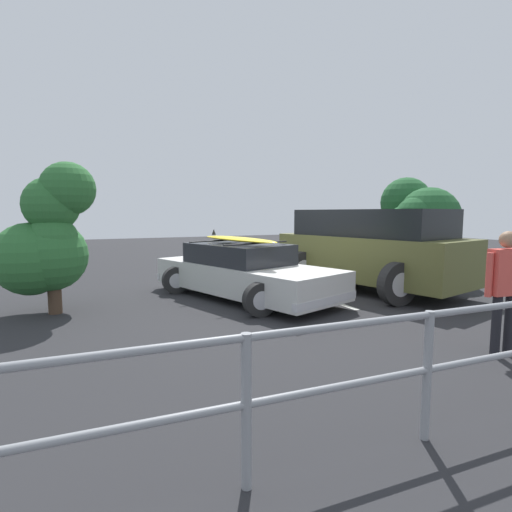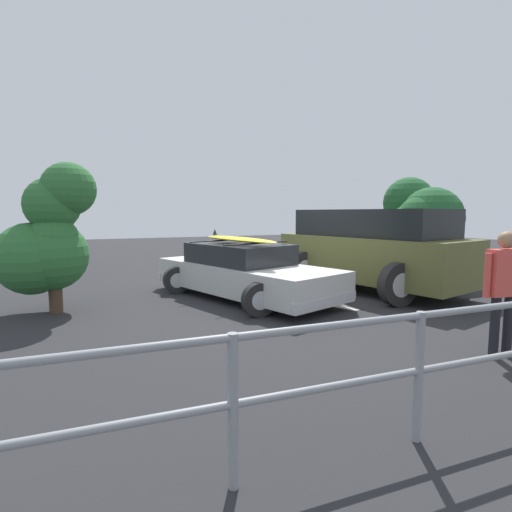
% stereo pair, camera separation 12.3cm
% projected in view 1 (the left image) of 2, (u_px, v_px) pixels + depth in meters
% --- Properties ---
extents(ground_plane, '(44.00, 44.00, 0.02)m').
position_uv_depth(ground_plane, '(278.00, 297.00, 8.56)').
color(ground_plane, '#28282B').
rests_on(ground_plane, ground).
extents(parking_stripe, '(0.12, 3.79, 0.00)m').
position_uv_depth(parking_stripe, '(304.00, 292.00, 9.13)').
color(parking_stripe, silver).
rests_on(parking_stripe, ground).
extents(sedan_car, '(3.04, 4.73, 1.43)m').
position_uv_depth(sedan_car, '(243.00, 271.00, 8.48)').
color(sedan_car, silver).
rests_on(sedan_car, ground).
extents(suv_car, '(3.19, 4.74, 1.87)m').
position_uv_depth(suv_car, '(369.00, 249.00, 9.25)').
color(suv_car, brown).
rests_on(suv_car, ground).
extents(person_bystander, '(0.61, 0.24, 1.57)m').
position_uv_depth(person_bystander, '(506.00, 281.00, 4.98)').
color(person_bystander, black).
rests_on(person_bystander, ground).
extents(railing_fence, '(7.64, 0.41, 1.04)m').
position_uv_depth(railing_fence, '(496.00, 344.00, 3.39)').
color(railing_fence, gray).
rests_on(railing_fence, ground).
extents(bush_near_left, '(1.75, 1.34, 2.69)m').
position_uv_depth(bush_near_left, '(48.00, 241.00, 7.06)').
color(bush_near_left, '#4C3828').
rests_on(bush_near_left, ground).
extents(bush_near_right, '(2.17, 2.41, 2.79)m').
position_uv_depth(bush_near_right, '(417.00, 227.00, 10.59)').
color(bush_near_right, '#4C3828').
rests_on(bush_near_right, ground).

